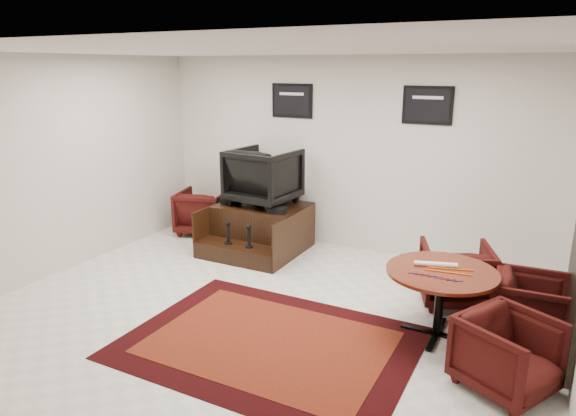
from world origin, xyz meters
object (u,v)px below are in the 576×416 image
at_px(shine_podium, 260,229).
at_px(armchair_side, 203,209).
at_px(table_chair_corner, 509,351).
at_px(shine_chair, 264,174).
at_px(table_chair_window, 532,305).
at_px(table_chair_back, 456,271).
at_px(meeting_table, 441,279).

relative_size(shine_podium, armchair_side, 1.71).
xyz_separation_m(shine_podium, table_chair_corner, (3.60, -2.02, 0.05)).
bearing_deg(shine_chair, shine_podium, 94.93).
distance_m(shine_podium, table_chair_corner, 4.13).
relative_size(table_chair_window, table_chair_corner, 1.00).
distance_m(shine_chair, table_chair_corner, 4.27).
bearing_deg(table_chair_back, shine_chair, -32.78).
relative_size(shine_chair, armchair_side, 1.18).
relative_size(shine_podium, meeting_table, 1.23).
xyz_separation_m(armchair_side, table_chair_back, (4.13, -0.78, -0.00)).
bearing_deg(table_chair_window, table_chair_corner, 170.40).
bearing_deg(meeting_table, table_chair_corner, -42.42).
height_order(armchair_side, meeting_table, armchair_side).
bearing_deg(table_chair_window, shine_podium, 72.12).
distance_m(shine_podium, shine_chair, 0.83).
distance_m(armchair_side, table_chair_window, 5.11).
distance_m(shine_podium, table_chair_back, 2.95).
bearing_deg(meeting_table, shine_chair, 152.38).
bearing_deg(table_chair_back, shine_podium, -30.15).
distance_m(table_chair_window, table_chair_corner, 1.03).
bearing_deg(table_chair_back, table_chair_window, 129.21).
distance_m(meeting_table, table_chair_window, 0.94).
bearing_deg(table_chair_window, shine_chair, 70.15).
distance_m(armchair_side, table_chair_corner, 5.34).
distance_m(shine_chair, table_chair_back, 3.07).
bearing_deg(shine_chair, table_chair_back, 172.23).
bearing_deg(armchair_side, meeting_table, 143.00).
height_order(armchair_side, table_chair_corner, armchair_side).
bearing_deg(table_chair_back, table_chair_corner, 94.71).
bearing_deg(meeting_table, table_chair_back, 89.35).
relative_size(meeting_table, table_chair_window, 1.50).
height_order(shine_chair, armchair_side, shine_chair).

